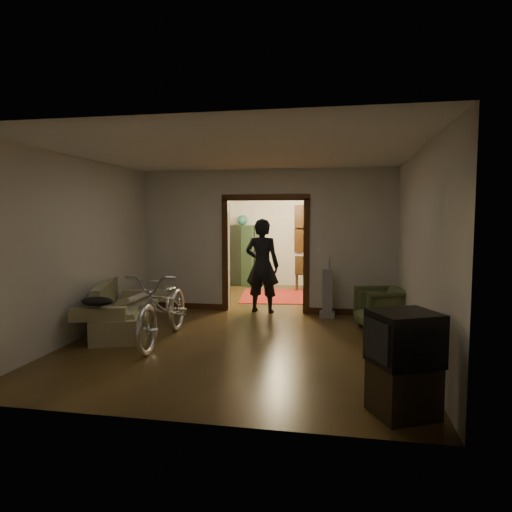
% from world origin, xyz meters
% --- Properties ---
extents(floor, '(5.00, 8.50, 0.01)m').
position_xyz_m(floor, '(0.00, 0.00, 0.00)').
color(floor, '#3A2912').
rests_on(floor, ground).
extents(ceiling, '(5.00, 8.50, 0.01)m').
position_xyz_m(ceiling, '(0.00, 0.00, 2.80)').
color(ceiling, white).
rests_on(ceiling, floor).
extents(wall_back, '(5.00, 0.02, 2.80)m').
position_xyz_m(wall_back, '(0.00, 4.25, 1.40)').
color(wall_back, beige).
rests_on(wall_back, floor).
extents(wall_left, '(0.02, 8.50, 2.80)m').
position_xyz_m(wall_left, '(-2.50, 0.00, 1.40)').
color(wall_left, beige).
rests_on(wall_left, floor).
extents(wall_right, '(0.02, 8.50, 2.80)m').
position_xyz_m(wall_right, '(2.50, 0.00, 1.40)').
color(wall_right, beige).
rests_on(wall_right, floor).
extents(partition_wall, '(5.00, 0.14, 2.80)m').
position_xyz_m(partition_wall, '(0.00, 0.75, 1.40)').
color(partition_wall, beige).
rests_on(partition_wall, floor).
extents(door_casing, '(1.74, 0.20, 2.32)m').
position_xyz_m(door_casing, '(0.00, 0.75, 1.10)').
color(door_casing, '#3A1F0D').
rests_on(door_casing, floor).
extents(far_window, '(0.98, 0.06, 1.28)m').
position_xyz_m(far_window, '(0.70, 4.21, 1.55)').
color(far_window, black).
rests_on(far_window, wall_back).
extents(chandelier, '(0.24, 0.24, 0.24)m').
position_xyz_m(chandelier, '(0.00, 2.50, 2.35)').
color(chandelier, '#FFE0A5').
rests_on(chandelier, ceiling).
extents(light_switch, '(0.08, 0.01, 0.12)m').
position_xyz_m(light_switch, '(1.05, 0.68, 1.25)').
color(light_switch, silver).
rests_on(light_switch, partition_wall).
extents(sofa, '(1.34, 1.94, 0.82)m').
position_xyz_m(sofa, '(-2.01, -1.30, 0.41)').
color(sofa, olive).
rests_on(sofa, floor).
extents(rolled_paper, '(0.10, 0.77, 0.10)m').
position_xyz_m(rolled_paper, '(-1.91, -1.00, 0.53)').
color(rolled_paper, beige).
rests_on(rolled_paper, sofa).
extents(jacket, '(0.46, 0.34, 0.13)m').
position_xyz_m(jacket, '(-1.96, -2.21, 0.68)').
color(jacket, black).
rests_on(jacket, sofa).
extents(bicycle, '(0.84, 2.11, 1.09)m').
position_xyz_m(bicycle, '(-1.15, -1.72, 0.54)').
color(bicycle, silver).
rests_on(bicycle, floor).
extents(armchair, '(0.95, 0.93, 0.71)m').
position_xyz_m(armchair, '(2.15, -0.31, 0.35)').
color(armchair, '#4F5B33').
rests_on(armchair, floor).
extents(tv_stand, '(0.71, 0.69, 0.50)m').
position_xyz_m(tv_stand, '(2.07, -3.71, 0.25)').
color(tv_stand, black).
rests_on(tv_stand, floor).
extents(crt_tv, '(0.75, 0.72, 0.50)m').
position_xyz_m(crt_tv, '(2.07, -3.71, 0.75)').
color(crt_tv, black).
rests_on(crt_tv, tv_stand).
extents(vacuum, '(0.33, 0.29, 0.91)m').
position_xyz_m(vacuum, '(1.23, 0.40, 0.46)').
color(vacuum, gray).
rests_on(vacuum, floor).
extents(person, '(0.72, 0.52, 1.85)m').
position_xyz_m(person, '(-0.06, 0.65, 0.93)').
color(person, black).
rests_on(person, floor).
extents(oriental_rug, '(1.76, 2.16, 0.02)m').
position_xyz_m(oriental_rug, '(-0.08, 2.43, 0.01)').
color(oriental_rug, maroon).
rests_on(oriental_rug, floor).
extents(locker, '(0.92, 0.68, 1.64)m').
position_xyz_m(locker, '(-1.18, 4.02, 0.82)').
color(locker, '#223923').
rests_on(locker, floor).
extents(globe, '(0.27, 0.27, 0.27)m').
position_xyz_m(globe, '(-1.18, 4.02, 1.94)').
color(globe, '#1E5972').
rests_on(globe, locker).
extents(desk, '(1.00, 0.70, 0.67)m').
position_xyz_m(desk, '(1.09, 3.64, 0.34)').
color(desk, '#2F1F0F').
rests_on(desk, floor).
extents(desk_chair, '(0.40, 0.40, 0.89)m').
position_xyz_m(desk_chair, '(0.54, 3.41, 0.45)').
color(desk_chair, '#2F1F0F').
rests_on(desk_chair, floor).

